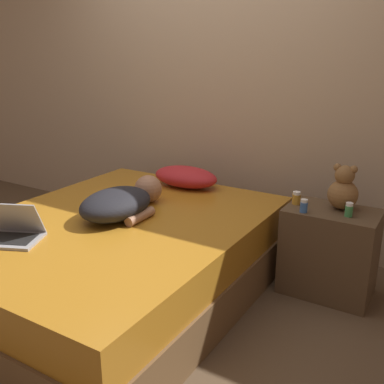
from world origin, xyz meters
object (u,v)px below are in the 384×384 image
at_px(teddy_bear, 343,190).
at_px(bottle_amber, 297,198).
at_px(laptop, 12,231).
at_px(pillow, 186,177).
at_px(person_lying, 122,201).
at_px(bottle_green, 349,210).
at_px(bottle_blue, 304,206).

relative_size(teddy_bear, bottle_amber, 3.42).
height_order(laptop, bottle_amber, laptop).
bearing_deg(laptop, teddy_bear, 17.39).
bearing_deg(teddy_bear, pillow, 176.91).
distance_m(person_lying, bottle_amber, 1.11).
xyz_separation_m(pillow, bottle_amber, (0.91, -0.13, 0.02)).
bearing_deg(bottle_green, laptop, -142.65).
distance_m(laptop, bottle_amber, 1.71).
xyz_separation_m(person_lying, bottle_green, (1.27, 0.55, 0.01)).
relative_size(pillow, person_lying, 0.74).
bearing_deg(bottle_amber, laptop, -134.34).
bearing_deg(bottle_amber, bottle_blue, -54.23).
distance_m(bottle_green, bottle_blue, 0.26).
xyz_separation_m(pillow, person_lying, (-0.02, -0.73, 0.01)).
relative_size(pillow, bottle_amber, 6.29).
bearing_deg(bottle_green, bottle_blue, -165.01).
bearing_deg(person_lying, laptop, -114.17).
height_order(pillow, person_lying, person_lying).
bearing_deg(bottle_blue, pillow, 166.21).
distance_m(teddy_bear, bottle_blue, 0.27).
height_order(laptop, teddy_bear, teddy_bear).
relative_size(bottle_blue, bottle_amber, 0.99).
relative_size(pillow, laptop, 1.38).
relative_size(bottle_green, bottle_amber, 1.03).
xyz_separation_m(bottle_green, bottle_blue, (-0.25, -0.07, -0.00)).
relative_size(laptop, teddy_bear, 1.34).
relative_size(teddy_bear, bottle_green, 3.30).
bearing_deg(bottle_green, bottle_amber, 171.03).
xyz_separation_m(person_lying, laptop, (-0.27, -0.62, -0.04)).
distance_m(pillow, bottle_amber, 0.92).
bearing_deg(laptop, bottle_green, 13.47).
bearing_deg(bottle_amber, pillow, 172.20).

